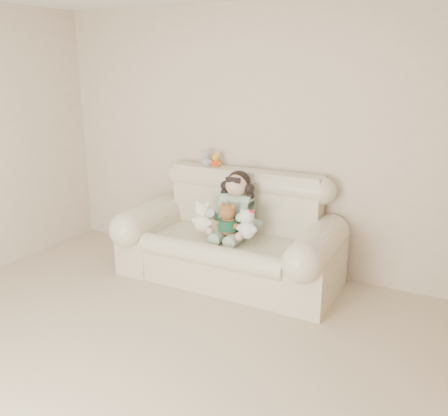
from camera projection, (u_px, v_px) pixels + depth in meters
floor at (89, 398)px, 3.02m from camera, size 5.00×5.00×0.00m
wall_back at (254, 140)px, 4.78m from camera, size 4.50×0.00×4.50m
sofa at (229, 229)px, 4.58m from camera, size 2.10×0.95×1.03m
seated_child at (237, 204)px, 4.57m from camera, size 0.39×0.48×0.66m
brown_teddy at (228, 216)px, 4.41m from camera, size 0.25×0.20×0.37m
white_cat at (247, 221)px, 4.34m from camera, size 0.25×0.21×0.33m
cream_teddy at (203, 214)px, 4.51m from camera, size 0.27×0.25×0.35m
yellow_mini_bear at (216, 159)px, 4.87m from camera, size 0.14×0.12×0.18m
grey_mini_plush at (206, 157)px, 4.92m from camera, size 0.14×0.11×0.21m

